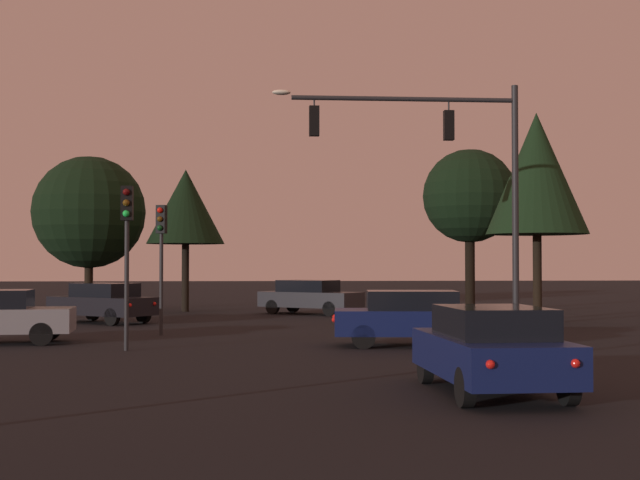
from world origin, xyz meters
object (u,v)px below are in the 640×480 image
traffic_light_corner_left (161,243)px  tree_center_horizon (470,197)px  car_parked_lot (310,296)px  car_crossing_left (416,317)px  tree_right_cluster (89,212)px  tree_left_far (186,207)px  traffic_light_corner_right (127,234)px  traffic_signal_mast_arm (448,160)px  car_nearside_lane (491,348)px  tree_behind_sign (537,174)px  car_far_lane (103,302)px

traffic_light_corner_left → tree_center_horizon: (13.19, 13.23, 2.53)m
traffic_light_corner_left → car_parked_lot: size_ratio=0.87×
car_crossing_left → tree_right_cluster: bearing=122.7°
tree_right_cluster → tree_left_far: bearing=-15.8°
traffic_light_corner_right → tree_center_horizon: tree_center_horizon is taller
traffic_light_corner_left → tree_center_horizon: tree_center_horizon is taller
tree_center_horizon → tree_right_cluster: bearing=174.3°
traffic_light_corner_right → car_parked_lot: traffic_light_corner_right is taller
tree_left_far → tree_center_horizon: tree_center_horizon is taller
traffic_signal_mast_arm → car_nearside_lane: (-1.70, -11.15, -4.60)m
car_parked_lot → tree_right_cluster: (-10.46, 3.82, 3.94)m
traffic_signal_mast_arm → tree_behind_sign: tree_behind_sign is taller
traffic_signal_mast_arm → tree_center_horizon: size_ratio=1.00×
traffic_signal_mast_arm → car_nearside_lane: traffic_signal_mast_arm is taller
car_far_lane → tree_behind_sign: 17.15m
traffic_signal_mast_arm → tree_center_horizon: bearing=73.9°
tree_behind_sign → tree_center_horizon: 8.95m
car_far_lane → car_parked_lot: size_ratio=0.93×
tree_behind_sign → tree_center_horizon: size_ratio=1.03×
car_nearside_lane → car_crossing_left: size_ratio=0.93×
car_nearside_lane → tree_center_horizon: size_ratio=0.57×
traffic_signal_mast_arm → traffic_light_corner_right: 9.91m
traffic_signal_mast_arm → tree_left_far: 18.15m
car_parked_lot → tree_center_horizon: tree_center_horizon is taller
car_crossing_left → car_nearside_lane: bearing=-91.9°
traffic_signal_mast_arm → tree_right_cluster: bearing=129.1°
traffic_signal_mast_arm → tree_behind_sign: (4.78, 6.27, 0.25)m
tree_right_cluster → tree_behind_sign: bearing=-30.1°
tree_behind_sign → traffic_light_corner_right: bearing=-146.4°
tree_center_horizon → car_nearside_lane: bearing=-103.0°
car_crossing_left → tree_center_horizon: 19.00m
traffic_signal_mast_arm → traffic_light_corner_right: size_ratio=1.79×
traffic_light_corner_right → tree_right_cluster: 20.62m
tree_center_horizon → tree_right_cluster: 18.33m
traffic_light_corner_right → car_crossing_left: bearing=5.2°
car_parked_lot → tree_left_far: bearing=156.5°
tree_center_horizon → tree_right_cluster: tree_center_horizon is taller
car_crossing_left → car_parked_lot: size_ratio=0.99×
tree_behind_sign → tree_center_horizon: (-0.38, 8.94, -0.19)m
traffic_light_corner_left → traffic_light_corner_right: 4.97m
traffic_light_corner_right → tree_left_far: tree_left_far is taller
tree_center_horizon → traffic_light_corner_right: bearing=-126.7°
car_crossing_left → tree_left_far: size_ratio=0.70×
tree_right_cluster → traffic_light_corner_right: bearing=-76.9°
traffic_light_corner_right → tree_right_cluster: bearing=103.1°
car_nearside_lane → tree_left_far: tree_left_far is taller
car_parked_lot → tree_behind_sign: (8.14, -6.94, 4.85)m
car_parked_lot → tree_left_far: size_ratio=0.71×
traffic_signal_mast_arm → tree_behind_sign: size_ratio=0.97×
traffic_light_corner_right → car_parked_lot: (5.79, 16.18, -2.25)m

